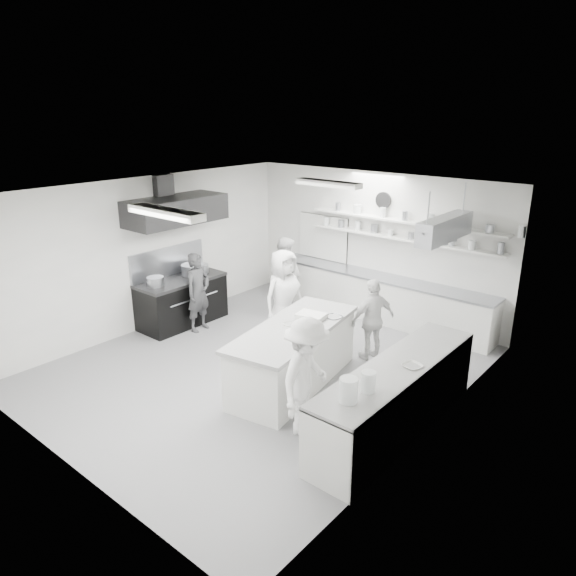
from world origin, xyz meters
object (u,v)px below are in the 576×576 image
Objects in this scene: back_counter at (376,297)px; right_counter at (396,399)px; prep_island at (294,357)px; cook_back at (285,275)px; stove at (182,302)px; cook_stove at (198,292)px.

back_counter is 1.52× the size of right_counter.
back_counter is 4.13m from right_counter.
right_counter is at bearing -12.94° from prep_island.
right_counter is 4.73m from cook_back.
cook_back is at bearing 56.69° from stove.
prep_island is 2.89m from cook_stove.
cook_back is (-2.16, 2.33, 0.37)m from prep_island.
cook_stove reaches higher than right_counter.
cook_stove is at bearing 72.99° from cook_back.
cook_stove is (-4.71, 0.59, 0.32)m from right_counter.
right_counter is at bearing 151.93° from cook_back.
back_counter is 1.96× the size of prep_island.
stove is 0.63m from cook_stove.
prep_island is (-1.88, 0.10, 0.00)m from right_counter.
prep_island is at bearing -81.97° from back_counter.
prep_island is at bearing 135.78° from cook_back.
cook_back reaches higher than prep_island.
right_counter is 1.29× the size of prep_island.
right_counter reaches higher than back_counter.
back_counter is 1.98m from cook_back.
back_counter reaches higher than stove.
stove is at bearing 173.48° from right_counter.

